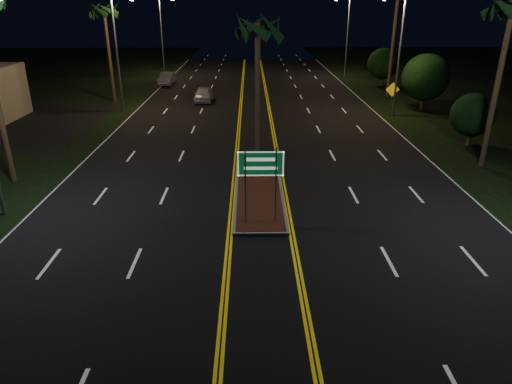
{
  "coord_description": "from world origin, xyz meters",
  "views": [
    {
      "loc": [
        -0.4,
        -13.88,
        8.52
      ],
      "look_at": [
        -0.19,
        1.87,
        1.9
      ],
      "focal_mm": 32.0,
      "sensor_mm": 36.0,
      "label": 1
    }
  ],
  "objects_px": {
    "highway_sign": "(261,171)",
    "warning_sign": "(392,94)",
    "car_near": "(203,93)",
    "streetlight_left_far": "(164,27)",
    "shrub_far": "(383,64)",
    "streetlight_right_far": "(345,28)",
    "car_far": "(167,78)",
    "palm_left_far": "(104,11)",
    "median_island": "(259,186)",
    "streetlight_left_mid": "(120,40)",
    "streetlight_right_mid": "(396,42)",
    "shrub_mid": "(425,77)",
    "palm_median": "(258,28)",
    "shrub_near": "(473,115)"
  },
  "relations": [
    {
      "from": "palm_median",
      "to": "car_far",
      "type": "height_order",
      "value": "palm_median"
    },
    {
      "from": "streetlight_right_mid",
      "to": "shrub_near",
      "type": "xyz_separation_m",
      "value": [
        2.89,
        -8.0,
        -3.71
      ]
    },
    {
      "from": "palm_median",
      "to": "shrub_near",
      "type": "bearing_deg",
      "value": 14.53
    },
    {
      "from": "palm_median",
      "to": "palm_left_far",
      "type": "xyz_separation_m",
      "value": [
        -12.8,
        17.5,
        0.47
      ]
    },
    {
      "from": "streetlight_right_mid",
      "to": "palm_median",
      "type": "height_order",
      "value": "streetlight_right_mid"
    },
    {
      "from": "highway_sign",
      "to": "median_island",
      "type": "bearing_deg",
      "value": 90.0
    },
    {
      "from": "shrub_far",
      "to": "warning_sign",
      "type": "distance_m",
      "value": 14.27
    },
    {
      "from": "shrub_mid",
      "to": "warning_sign",
      "type": "xyz_separation_m",
      "value": [
        -3.2,
        -1.94,
        -0.99
      ]
    },
    {
      "from": "highway_sign",
      "to": "warning_sign",
      "type": "height_order",
      "value": "highway_sign"
    },
    {
      "from": "shrub_far",
      "to": "warning_sign",
      "type": "xyz_separation_m",
      "value": [
        -3.0,
        -13.94,
        -0.6
      ]
    },
    {
      "from": "streetlight_left_mid",
      "to": "palm_median",
      "type": "distance_m",
      "value": 17.25
    },
    {
      "from": "palm_left_far",
      "to": "car_far",
      "type": "bearing_deg",
      "value": 69.93
    },
    {
      "from": "streetlight_left_far",
      "to": "car_near",
      "type": "xyz_separation_m",
      "value": [
        5.95,
        -16.11,
        -4.91
      ]
    },
    {
      "from": "palm_median",
      "to": "shrub_mid",
      "type": "bearing_deg",
      "value": 43.96
    },
    {
      "from": "median_island",
      "to": "streetlight_left_mid",
      "type": "relative_size",
      "value": 1.14
    },
    {
      "from": "streetlight_right_mid",
      "to": "shrub_mid",
      "type": "distance_m",
      "value": 4.9
    },
    {
      "from": "shrub_mid",
      "to": "car_far",
      "type": "distance_m",
      "value": 26.94
    },
    {
      "from": "shrub_mid",
      "to": "car_far",
      "type": "bearing_deg",
      "value": 150.99
    },
    {
      "from": "streetlight_right_mid",
      "to": "car_near",
      "type": "distance_m",
      "value": 17.09
    },
    {
      "from": "median_island",
      "to": "car_near",
      "type": "xyz_separation_m",
      "value": [
        -4.66,
        20.89,
        0.67
      ]
    },
    {
      "from": "streetlight_right_mid",
      "to": "shrub_far",
      "type": "xyz_separation_m",
      "value": [
        3.19,
        14.0,
        -3.32
      ]
    },
    {
      "from": "streetlight_left_far",
      "to": "shrub_near",
      "type": "height_order",
      "value": "streetlight_left_far"
    },
    {
      "from": "palm_median",
      "to": "shrub_mid",
      "type": "relative_size",
      "value": 1.8
    },
    {
      "from": "car_far",
      "to": "streetlight_left_mid",
      "type": "bearing_deg",
      "value": -92.99
    },
    {
      "from": "streetlight_left_far",
      "to": "palm_median",
      "type": "bearing_deg",
      "value": -72.42
    },
    {
      "from": "streetlight_left_mid",
      "to": "shrub_near",
      "type": "height_order",
      "value": "streetlight_left_mid"
    },
    {
      "from": "highway_sign",
      "to": "warning_sign",
      "type": "distance_m",
      "value": 22.09
    },
    {
      "from": "car_near",
      "to": "streetlight_left_far",
      "type": "bearing_deg",
      "value": 110.29
    },
    {
      "from": "median_island",
      "to": "shrub_near",
      "type": "bearing_deg",
      "value": 27.41
    },
    {
      "from": "shrub_near",
      "to": "median_island",
      "type": "bearing_deg",
      "value": -152.59
    },
    {
      "from": "shrub_near",
      "to": "car_far",
      "type": "bearing_deg",
      "value": 134.96
    },
    {
      "from": "palm_median",
      "to": "shrub_far",
      "type": "distance_m",
      "value": 29.41
    },
    {
      "from": "streetlight_right_mid",
      "to": "car_far",
      "type": "relative_size",
      "value": 1.98
    },
    {
      "from": "shrub_far",
      "to": "streetlight_right_far",
      "type": "bearing_deg",
      "value": 117.98
    },
    {
      "from": "streetlight_left_mid",
      "to": "palm_left_far",
      "type": "distance_m",
      "value": 5.01
    },
    {
      "from": "car_far",
      "to": "highway_sign",
      "type": "bearing_deg",
      "value": -72.6
    },
    {
      "from": "shrub_far",
      "to": "car_far",
      "type": "distance_m",
      "value": 23.38
    },
    {
      "from": "shrub_near",
      "to": "highway_sign",
      "type": "bearing_deg",
      "value": -140.31
    },
    {
      "from": "median_island",
      "to": "shrub_mid",
      "type": "height_order",
      "value": "shrub_mid"
    },
    {
      "from": "streetlight_left_far",
      "to": "car_far",
      "type": "distance_m",
      "value": 8.59
    },
    {
      "from": "shrub_near",
      "to": "car_far",
      "type": "distance_m",
      "value": 32.57
    },
    {
      "from": "palm_median",
      "to": "car_far",
      "type": "relative_size",
      "value": 1.83
    },
    {
      "from": "palm_left_far",
      "to": "shrub_far",
      "type": "bearing_deg",
      "value": 16.74
    },
    {
      "from": "streetlight_left_far",
      "to": "streetlight_right_mid",
      "type": "distance_m",
      "value": 30.57
    },
    {
      "from": "car_near",
      "to": "shrub_far",
      "type": "bearing_deg",
      "value": 23.74
    },
    {
      "from": "palm_median",
      "to": "palm_left_far",
      "type": "distance_m",
      "value": 21.69
    },
    {
      "from": "streetlight_left_far",
      "to": "warning_sign",
      "type": "xyz_separation_m",
      "value": [
        21.41,
        -21.94,
        -3.92
      ]
    },
    {
      "from": "shrub_near",
      "to": "shrub_far",
      "type": "bearing_deg",
      "value": 89.22
    },
    {
      "from": "streetlight_left_far",
      "to": "car_far",
      "type": "relative_size",
      "value": 1.98
    },
    {
      "from": "streetlight_right_far",
      "to": "palm_left_far",
      "type": "relative_size",
      "value": 1.02
    }
  ]
}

